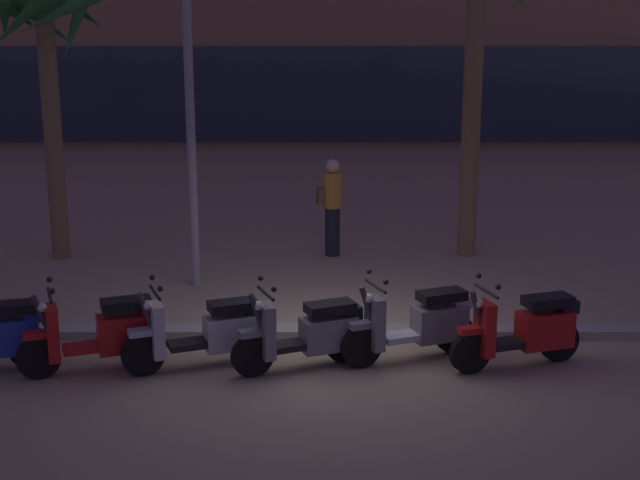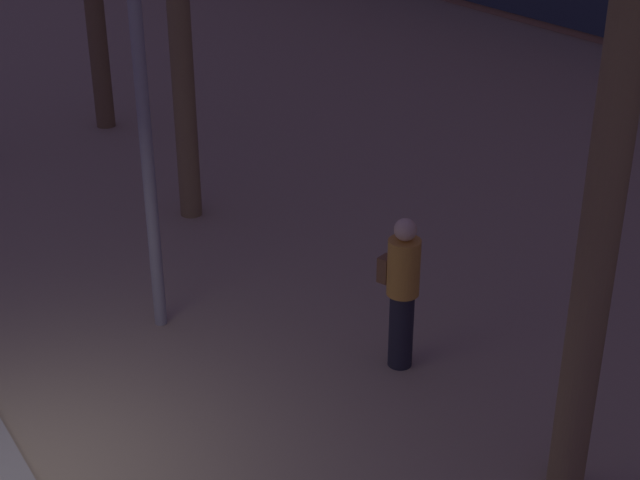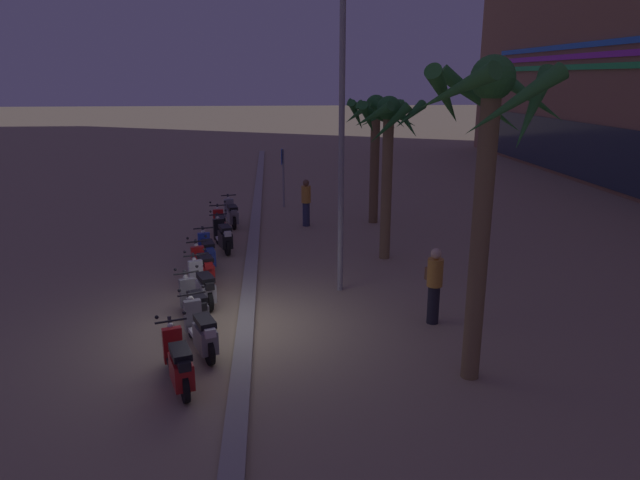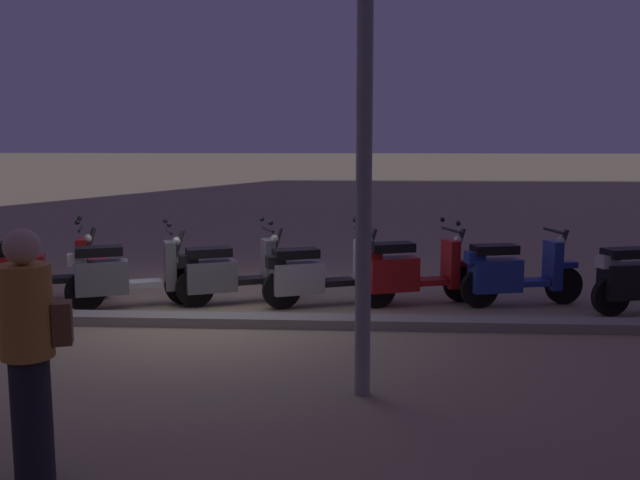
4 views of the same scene
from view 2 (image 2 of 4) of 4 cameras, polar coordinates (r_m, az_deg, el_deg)
The scene contains 2 objects.
palm_tree_near_sign at distance 7.12m, azimuth 18.14°, elevation 13.00°, with size 2.31×2.35×5.54m.
pedestrian_by_palm_tree at distance 9.86m, azimuth 4.92°, elevation -2.95°, with size 0.46×0.34×1.71m.
Camera 2 is at (6.87, -1.06, 5.64)m, focal length 53.65 mm.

